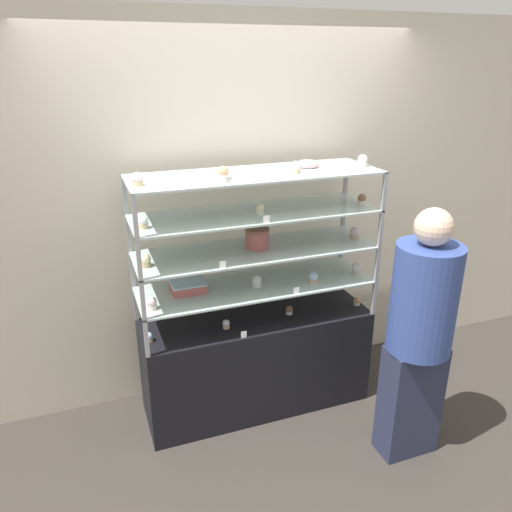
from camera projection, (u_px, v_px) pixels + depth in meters
ground_plane at (256, 401)px, 3.60m from camera, size 20.00×20.00×0.00m
back_wall at (237, 214)px, 3.46m from camera, size 8.00×0.05×2.60m
display_base at (256, 360)px, 3.47m from camera, size 1.54×0.50×0.69m
display_riser_lower at (256, 285)px, 3.26m from camera, size 1.54×0.50×0.24m
display_riser_middle at (256, 251)px, 3.17m from camera, size 1.54×0.50×0.24m
display_riser_upper at (256, 214)px, 3.08m from camera, size 1.54×0.50×0.24m
display_riser_top at (256, 175)px, 2.99m from camera, size 1.54×0.50×0.24m
layer_cake_centerpiece at (257, 238)px, 3.17m from camera, size 0.16×0.16×0.13m
sheet_cake_frosted at (188, 286)px, 3.14m from camera, size 0.21×0.18×0.06m
cupcake_0 at (149, 337)px, 3.04m from camera, size 0.05×0.05×0.06m
cupcake_1 at (226, 324)px, 3.19m from camera, size 0.05×0.05×0.06m
cupcake_2 at (289, 310)px, 3.37m from camera, size 0.05×0.05×0.06m
cupcake_3 at (357, 301)px, 3.50m from camera, size 0.05×0.05×0.06m
price_tag_0 at (244, 335)px, 3.09m from camera, size 0.04×0.00×0.04m
cupcake_4 at (152, 303)px, 2.91m from camera, size 0.06×0.06×0.08m
cupcake_5 at (257, 281)px, 3.20m from camera, size 0.06×0.06×0.08m
cupcake_6 at (313, 277)px, 3.26m from camera, size 0.06×0.06×0.08m
cupcake_7 at (356, 268)px, 3.40m from camera, size 0.06×0.06×0.08m
price_tag_1 at (297, 291)px, 3.11m from camera, size 0.04×0.00×0.04m
cupcake_8 at (145, 261)px, 2.88m from camera, size 0.07×0.07×0.08m
cupcake_9 at (355, 233)px, 3.34m from camera, size 0.07×0.07×0.08m
price_tag_2 at (223, 265)px, 2.87m from camera, size 0.04×0.00×0.04m
cupcake_10 at (143, 222)px, 2.77m from camera, size 0.06×0.06×0.07m
cupcake_11 at (260, 209)px, 3.02m from camera, size 0.06×0.06×0.07m
cupcake_12 at (362, 199)px, 3.22m from camera, size 0.06×0.06×0.07m
price_tag_3 at (267, 219)px, 2.86m from camera, size 0.04×0.00×0.04m
cupcake_13 at (137, 179)px, 2.67m from camera, size 0.06×0.06×0.07m
cupcake_14 at (223, 173)px, 2.83m from camera, size 0.06×0.06×0.07m
cupcake_15 at (296, 167)px, 2.97m from camera, size 0.06×0.06×0.07m
cupcake_16 at (363, 161)px, 3.17m from camera, size 0.06×0.06×0.07m
price_tag_4 at (228, 181)px, 2.70m from camera, size 0.04×0.00×0.04m
donut_glazed at (308, 164)px, 3.14m from camera, size 0.13×0.13×0.04m
customer_figure at (419, 332)px, 2.86m from camera, size 0.37×0.37×1.58m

